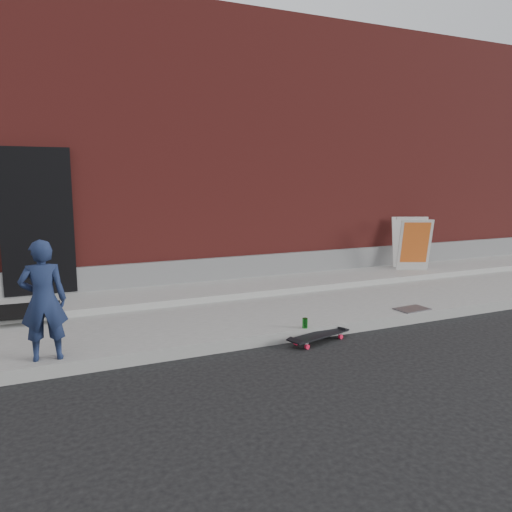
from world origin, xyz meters
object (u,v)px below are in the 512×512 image
child (43,300)px  pizza_sign (412,243)px  skateboard (319,336)px  soda_can (305,323)px

child → pizza_sign: 7.20m
skateboard → soda_can: bearing=122.0°
child → soda_can: bearing=-178.8°
pizza_sign → soda_can: bearing=-148.1°
child → skateboard: child is taller
pizza_sign → child: bearing=-162.2°
child → skateboard: (3.18, -0.32, -0.71)m
skateboard → soda_can: soda_can is taller
soda_can → pizza_sign: bearing=31.9°
child → pizza_sign: child is taller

